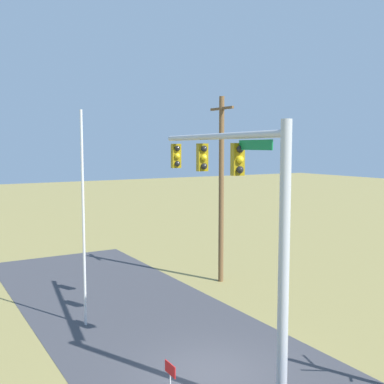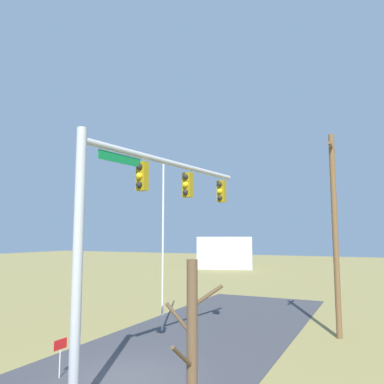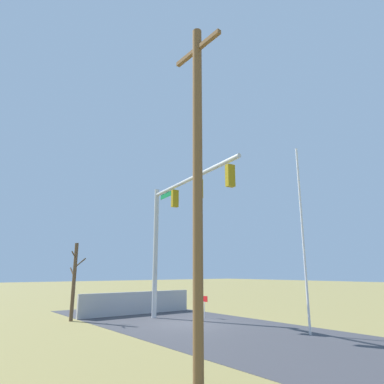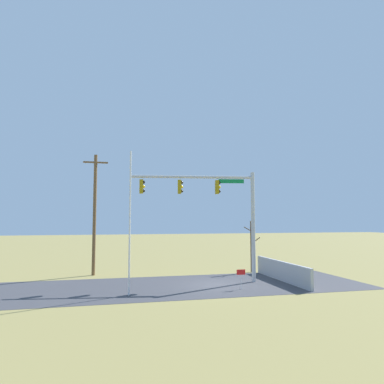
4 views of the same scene
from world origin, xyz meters
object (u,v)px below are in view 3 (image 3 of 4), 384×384
object	(u,v)px
utility_pole	(198,182)
bare_tree	(74,280)
flagpole	(303,236)
open_sign	(204,302)
signal_mast	(174,218)

from	to	relation	value
utility_pole	bare_tree	xyz separation A→B (m)	(12.60, -1.35, -2.73)
flagpole	bare_tree	xyz separation A→B (m)	(10.31, 6.57, -2.01)
flagpole	open_sign	size ratio (longest dim) A/B	6.82
signal_mast	open_sign	bearing A→B (deg)	-76.57
utility_pole	flagpole	bearing A→B (deg)	-73.87
signal_mast	bare_tree	bearing A→B (deg)	42.97
flagpole	bare_tree	size ratio (longest dim) A/B	1.99
flagpole	utility_pole	world-z (taller)	utility_pole
utility_pole	open_sign	xyz separation A→B (m)	(9.11, -7.83, -3.98)
signal_mast	utility_pole	bearing A→B (deg)	148.55
signal_mast	bare_tree	distance (m)	6.54
signal_mast	bare_tree	size ratio (longest dim) A/B	2.04
bare_tree	open_sign	bearing A→B (deg)	-118.31
signal_mast	bare_tree	world-z (taller)	signal_mast
signal_mast	flagpole	size ratio (longest dim) A/B	1.03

